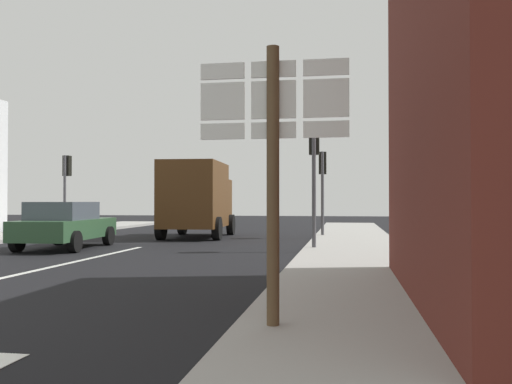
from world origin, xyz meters
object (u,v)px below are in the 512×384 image
(traffic_light_far_left, at_px, (66,176))
(delivery_truck, at_px, (197,197))
(sedan_far, at_px, (65,224))
(traffic_light_near_right, at_px, (314,157))
(traffic_light_far_right, at_px, (323,174))
(route_sign_post, at_px, (273,155))

(traffic_light_far_left, bearing_deg, delivery_truck, -6.45)
(sedan_far, bearing_deg, delivery_truck, 65.27)
(delivery_truck, relative_size, traffic_light_near_right, 1.35)
(delivery_truck, height_order, traffic_light_near_right, traffic_light_near_right)
(traffic_light_far_left, height_order, traffic_light_far_right, traffic_light_far_left)
(sedan_far, distance_m, route_sign_post, 12.81)
(sedan_far, height_order, traffic_light_near_right, traffic_light_near_right)
(delivery_truck, xyz_separation_m, traffic_light_far_left, (-6.17, 0.70, 0.95))
(traffic_light_far_left, distance_m, traffic_light_far_right, 11.28)
(traffic_light_far_right, bearing_deg, route_sign_post, -89.51)
(delivery_truck, relative_size, route_sign_post, 1.60)
(route_sign_post, height_order, traffic_light_far_right, traffic_light_far_right)
(delivery_truck, relative_size, traffic_light_far_right, 1.47)
(route_sign_post, relative_size, traffic_light_near_right, 0.85)
(delivery_truck, distance_m, traffic_light_far_left, 6.28)
(traffic_light_far_left, bearing_deg, sedan_far, -61.65)
(delivery_truck, xyz_separation_m, traffic_light_far_right, (5.11, 0.45, 0.93))
(traffic_light_far_left, relative_size, traffic_light_near_right, 0.93)
(route_sign_post, relative_size, traffic_light_far_left, 0.91)
(traffic_light_far_right, bearing_deg, traffic_light_far_left, 178.72)
(traffic_light_far_right, bearing_deg, sedan_far, -141.26)
(traffic_light_far_right, distance_m, traffic_light_near_right, 5.94)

